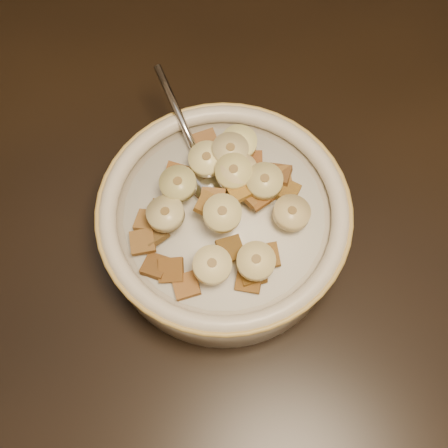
# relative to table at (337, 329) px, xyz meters

# --- Properties ---
(floor) EXTENTS (4.00, 4.50, 0.10)m
(floor) POSITION_rel_table_xyz_m (0.00, 0.00, -0.78)
(floor) COLOR #422816
(floor) RESTS_ON ground
(table) EXTENTS (1.42, 0.94, 0.04)m
(table) POSITION_rel_table_xyz_m (0.00, 0.00, 0.00)
(table) COLOR black
(table) RESTS_ON floor
(chair) EXTENTS (0.44, 0.44, 0.90)m
(chair) POSITION_rel_table_xyz_m (0.01, 0.57, -0.28)
(chair) COLOR black
(chair) RESTS_ON floor
(cereal_bowl) EXTENTS (0.21, 0.21, 0.05)m
(cereal_bowl) POSITION_rel_table_xyz_m (-0.11, 0.07, 0.04)
(cereal_bowl) COLOR beige
(cereal_bowl) RESTS_ON table
(milk) EXTENTS (0.17, 0.17, 0.00)m
(milk) POSITION_rel_table_xyz_m (-0.11, 0.07, 0.07)
(milk) COLOR silver
(milk) RESTS_ON cereal_bowl
(spoon) EXTENTS (0.06, 0.06, 0.01)m
(spoon) POSITION_rel_table_xyz_m (-0.13, 0.09, 0.07)
(spoon) COLOR #BABABA
(spoon) RESTS_ON cereal_bowl
(cereal_square_0) EXTENTS (0.02, 0.02, 0.01)m
(cereal_square_0) POSITION_rel_table_xyz_m (-0.08, 0.01, 0.08)
(cereal_square_0) COLOR brown
(cereal_square_0) RESTS_ON milk
(cereal_square_1) EXTENTS (0.03, 0.03, 0.01)m
(cereal_square_1) POSITION_rel_table_xyz_m (-0.14, 0.13, 0.07)
(cereal_square_1) COLOR brown
(cereal_square_1) RESTS_ON milk
(cereal_square_2) EXTENTS (0.02, 0.02, 0.01)m
(cereal_square_2) POSITION_rel_table_xyz_m (-0.16, 0.09, 0.08)
(cereal_square_2) COLOR brown
(cereal_square_2) RESTS_ON milk
(cereal_square_3) EXTENTS (0.03, 0.03, 0.01)m
(cereal_square_3) POSITION_rel_table_xyz_m (-0.10, 0.08, 0.09)
(cereal_square_3) COLOR #9C6920
(cereal_square_3) RESTS_ON milk
(cereal_square_4) EXTENTS (0.02, 0.02, 0.01)m
(cereal_square_4) POSITION_rel_table_xyz_m (-0.12, 0.07, 0.09)
(cereal_square_4) COLOR olive
(cereal_square_4) RESTS_ON milk
(cereal_square_5) EXTENTS (0.03, 0.03, 0.01)m
(cereal_square_5) POSITION_rel_table_xyz_m (-0.06, 0.09, 0.08)
(cereal_square_5) COLOR #99691D
(cereal_square_5) RESTS_ON milk
(cereal_square_6) EXTENTS (0.03, 0.03, 0.01)m
(cereal_square_6) POSITION_rel_table_xyz_m (-0.13, 0.11, 0.08)
(cereal_square_6) COLOR brown
(cereal_square_6) RESTS_ON milk
(cereal_square_7) EXTENTS (0.02, 0.02, 0.01)m
(cereal_square_7) POSITION_rel_table_xyz_m (-0.18, 0.05, 0.08)
(cereal_square_7) COLOR brown
(cereal_square_7) RESTS_ON milk
(cereal_square_8) EXTENTS (0.02, 0.02, 0.01)m
(cereal_square_8) POSITION_rel_table_xyz_m (-0.15, 0.01, 0.08)
(cereal_square_8) COLOR brown
(cereal_square_8) RESTS_ON milk
(cereal_square_9) EXTENTS (0.03, 0.03, 0.01)m
(cereal_square_9) POSITION_rel_table_xyz_m (-0.10, 0.03, 0.09)
(cereal_square_9) COLOR brown
(cereal_square_9) RESTS_ON milk
(cereal_square_10) EXTENTS (0.03, 0.03, 0.01)m
(cereal_square_10) POSITION_rel_table_xyz_m (-0.08, 0.01, 0.08)
(cereal_square_10) COLOR brown
(cereal_square_10) RESTS_ON milk
(cereal_square_11) EXTENTS (0.03, 0.03, 0.01)m
(cereal_square_11) POSITION_rel_table_xyz_m (-0.18, 0.03, 0.08)
(cereal_square_11) COLOR brown
(cereal_square_11) RESTS_ON milk
(cereal_square_12) EXTENTS (0.02, 0.02, 0.01)m
(cereal_square_12) POSITION_rel_table_xyz_m (-0.16, 0.06, 0.08)
(cereal_square_12) COLOR #9E5722
(cereal_square_12) RESTS_ON milk
(cereal_square_13) EXTENTS (0.03, 0.03, 0.01)m
(cereal_square_13) POSITION_rel_table_xyz_m (-0.12, 0.06, 0.09)
(cereal_square_13) COLOR brown
(cereal_square_13) RESTS_ON milk
(cereal_square_14) EXTENTS (0.03, 0.03, 0.01)m
(cereal_square_14) POSITION_rel_table_xyz_m (-0.09, 0.08, 0.09)
(cereal_square_14) COLOR brown
(cereal_square_14) RESTS_ON milk
(cereal_square_15) EXTENTS (0.02, 0.02, 0.01)m
(cereal_square_15) POSITION_rel_table_xyz_m (-0.16, 0.01, 0.07)
(cereal_square_15) COLOR brown
(cereal_square_15) RESTS_ON milk
(cereal_square_16) EXTENTS (0.03, 0.03, 0.01)m
(cereal_square_16) POSITION_rel_table_xyz_m (-0.07, 0.10, 0.08)
(cereal_square_16) COLOR brown
(cereal_square_16) RESTS_ON milk
(cereal_square_17) EXTENTS (0.03, 0.03, 0.01)m
(cereal_square_17) POSITION_rel_table_xyz_m (-0.13, -0.00, 0.08)
(cereal_square_17) COLOR brown
(cereal_square_17) RESTS_ON milk
(cereal_square_18) EXTENTS (0.03, 0.03, 0.01)m
(cereal_square_18) POSITION_rel_table_xyz_m (-0.17, 0.04, 0.08)
(cereal_square_18) COLOR brown
(cereal_square_18) RESTS_ON milk
(cereal_square_19) EXTENTS (0.02, 0.02, 0.01)m
(cereal_square_19) POSITION_rel_table_xyz_m (-0.07, 0.11, 0.08)
(cereal_square_19) COLOR brown
(cereal_square_19) RESTS_ON milk
(cereal_square_20) EXTENTS (0.03, 0.03, 0.01)m
(cereal_square_20) POSITION_rel_table_xyz_m (-0.07, 0.03, 0.08)
(cereal_square_20) COLOR brown
(cereal_square_20) RESTS_ON milk
(cereal_square_21) EXTENTS (0.03, 0.03, 0.01)m
(cereal_square_21) POSITION_rel_table_xyz_m (-0.09, 0.08, 0.09)
(cereal_square_21) COLOR brown
(cereal_square_21) RESTS_ON milk
(cereal_square_22) EXTENTS (0.02, 0.02, 0.01)m
(cereal_square_22) POSITION_rel_table_xyz_m (-0.10, 0.11, 0.08)
(cereal_square_22) COLOR brown
(cereal_square_22) RESTS_ON milk
(banana_slice_0) EXTENTS (0.04, 0.04, 0.01)m
(banana_slice_0) POSITION_rel_table_xyz_m (-0.13, 0.10, 0.09)
(banana_slice_0) COLOR #F5E396
(banana_slice_0) RESTS_ON milk
(banana_slice_1) EXTENTS (0.04, 0.04, 0.01)m
(banana_slice_1) POSITION_rel_table_xyz_m (-0.11, 0.05, 0.10)
(banana_slice_1) COLOR beige
(banana_slice_1) RESTS_ON milk
(banana_slice_2) EXTENTS (0.04, 0.04, 0.01)m
(banana_slice_2) POSITION_rel_table_xyz_m (-0.11, 0.11, 0.10)
(banana_slice_2) COLOR #C9BA81
(banana_slice_2) RESTS_ON milk
(banana_slice_3) EXTENTS (0.03, 0.03, 0.01)m
(banana_slice_3) POSITION_rel_table_xyz_m (-0.06, 0.07, 0.09)
(banana_slice_3) COLOR #DDBE6C
(banana_slice_3) RESTS_ON milk
(banana_slice_4) EXTENTS (0.04, 0.04, 0.02)m
(banana_slice_4) POSITION_rel_table_xyz_m (-0.16, 0.05, 0.09)
(banana_slice_4) COLOR #DBC881
(banana_slice_4) RESTS_ON milk
(banana_slice_5) EXTENTS (0.04, 0.04, 0.01)m
(banana_slice_5) POSITION_rel_table_xyz_m (-0.08, 0.02, 0.09)
(banana_slice_5) COLOR #FFE884
(banana_slice_5) RESTS_ON milk
(banana_slice_6) EXTENTS (0.03, 0.03, 0.01)m
(banana_slice_6) POSITION_rel_table_xyz_m (-0.11, 0.10, 0.10)
(banana_slice_6) COLOR #FDDD8D
(banana_slice_6) RESTS_ON milk
(banana_slice_7) EXTENTS (0.03, 0.03, 0.01)m
(banana_slice_7) POSITION_rel_table_xyz_m (-0.08, 0.09, 0.10)
(banana_slice_7) COLOR #CEC588
(banana_slice_7) RESTS_ON milk
(banana_slice_8) EXTENTS (0.04, 0.04, 0.01)m
(banana_slice_8) POSITION_rel_table_xyz_m (-0.11, 0.12, 0.09)
(banana_slice_8) COLOR #FFF284
(banana_slice_8) RESTS_ON milk
(banana_slice_9) EXTENTS (0.04, 0.04, 0.01)m
(banana_slice_9) POSITION_rel_table_xyz_m (-0.11, 0.09, 0.10)
(banana_slice_9) COLOR #D9C575
(banana_slice_9) RESTS_ON milk
(banana_slice_10) EXTENTS (0.04, 0.04, 0.01)m
(banana_slice_10) POSITION_rel_table_xyz_m (-0.15, 0.08, 0.10)
(banana_slice_10) COLOR #CEC071
(banana_slice_10) RESTS_ON milk
(banana_slice_11) EXTENTS (0.04, 0.04, 0.01)m
(banana_slice_11) POSITION_rel_table_xyz_m (-0.11, 0.01, 0.09)
(banana_slice_11) COLOR #FADE9A
(banana_slice_11) RESTS_ON milk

